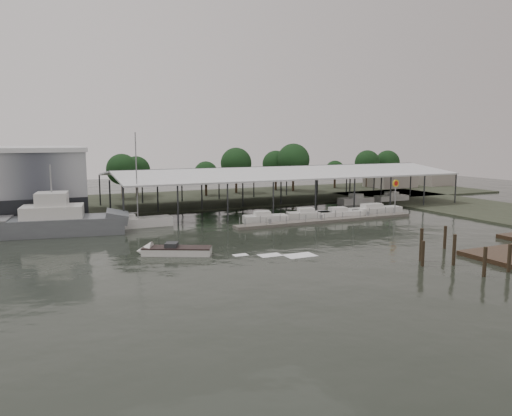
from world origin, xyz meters
name	(u,v)px	position (x,y,z in m)	size (l,w,h in m)	color
ground	(261,245)	(0.00, 0.00, 0.00)	(200.00, 200.00, 0.00)	black
land_strip_far	(165,201)	(0.00, 42.00, 0.10)	(140.00, 30.00, 0.30)	#394030
land_strip_east	(481,209)	(45.00, 10.00, 0.10)	(20.00, 60.00, 0.30)	#394030
covered_boat_shed	(281,171)	(17.00, 28.00, 6.13)	(58.24, 24.00, 6.96)	silver
floating_dock	(327,220)	(15.00, 10.00, 0.20)	(28.00, 2.00, 1.40)	#635F57
shell_fuel_sign	(396,190)	(27.00, 9.99, 3.93)	(1.10, 0.18, 5.55)	gray
distant_commercial_buildings	(404,180)	(59.03, 44.69, 1.84)	(22.00, 8.00, 4.00)	gray
grey_trawler	(62,221)	(-19.58, 15.93, 1.58)	(16.19, 7.41, 8.84)	#5A5F63
white_sailboat	(133,222)	(-10.74, 17.11, 0.65)	(9.93, 2.78, 12.68)	white
speedboat_underway	(171,251)	(-10.32, -0.42, 0.39)	(17.28, 9.54, 2.00)	white
moored_cruiser_0	(265,218)	(6.73, 13.06, 0.61)	(6.47, 3.19, 1.70)	white
moored_cruiser_1	(308,215)	(13.84, 13.20, 0.61)	(6.70, 3.58, 1.70)	white
moored_cruiser_2	(340,214)	(18.54, 11.98, 0.61)	(7.10, 2.87, 1.70)	white
moored_cruiser_3	(374,210)	(25.58, 13.15, 0.61)	(9.23, 2.34, 1.70)	white
mooring_pilings	(454,253)	(12.76, -15.24, 1.05)	(7.82, 10.00, 3.80)	#34281A
horizon_tree_line	(271,165)	(25.06, 48.06, 6.03)	(69.39, 10.94, 10.58)	#312316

